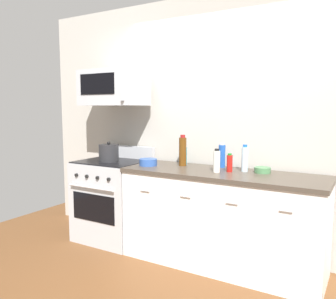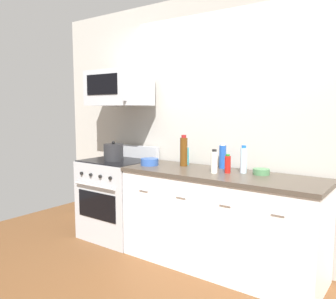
# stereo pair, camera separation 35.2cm
# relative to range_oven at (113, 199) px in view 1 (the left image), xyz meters

# --- Properties ---
(ground_plane) EXTENTS (6.03, 6.03, 0.00)m
(ground_plane) POSITION_rel_range_oven_xyz_m (1.34, -0.00, -0.47)
(ground_plane) COLOR brown
(back_wall) EXTENTS (5.02, 0.10, 2.70)m
(back_wall) POSITION_rel_range_oven_xyz_m (1.34, 0.41, 0.88)
(back_wall) COLOR #B7B2A8
(back_wall) RESTS_ON ground_plane
(counter_unit) EXTENTS (1.93, 0.66, 0.92)m
(counter_unit) POSITION_rel_range_oven_xyz_m (1.34, -0.00, -0.01)
(counter_unit) COLOR white
(counter_unit) RESTS_ON ground_plane
(range_oven) EXTENTS (0.76, 0.69, 1.07)m
(range_oven) POSITION_rel_range_oven_xyz_m (0.00, 0.00, 0.00)
(range_oven) COLOR #B7BABF
(range_oven) RESTS_ON ground_plane
(microwave) EXTENTS (0.74, 0.44, 0.40)m
(microwave) POSITION_rel_range_oven_xyz_m (0.00, 0.04, 1.28)
(microwave) COLOR #B7BABF
(bottle_soda_blue) EXTENTS (0.07, 0.07, 0.25)m
(bottle_soda_blue) POSITION_rel_range_oven_xyz_m (1.25, 0.23, 0.57)
(bottle_soda_blue) COLOR #1E4CA5
(bottle_soda_blue) RESTS_ON countertop_slab
(bottle_dish_soap) EXTENTS (0.06, 0.06, 0.20)m
(bottle_dish_soap) POSITION_rel_range_oven_xyz_m (0.82, 0.21, 0.55)
(bottle_dish_soap) COLOR teal
(bottle_dish_soap) RESTS_ON countertop_slab
(bottle_hot_sauce_red) EXTENTS (0.06, 0.06, 0.18)m
(bottle_hot_sauce_red) POSITION_rel_range_oven_xyz_m (1.40, 0.03, 0.53)
(bottle_hot_sauce_red) COLOR #B21914
(bottle_hot_sauce_red) RESTS_ON countertop_slab
(bottle_wine_amber) EXTENTS (0.08, 0.08, 0.32)m
(bottle_wine_amber) POSITION_rel_range_oven_xyz_m (0.85, 0.12, 0.61)
(bottle_wine_amber) COLOR #59330F
(bottle_wine_amber) RESTS_ON countertop_slab
(bottle_water_clear) EXTENTS (0.06, 0.06, 0.26)m
(bottle_water_clear) POSITION_rel_range_oven_xyz_m (1.52, 0.12, 0.57)
(bottle_water_clear) COLOR silver
(bottle_water_clear) RESTS_ON countertop_slab
(bottle_vinegar_white) EXTENTS (0.06, 0.06, 0.22)m
(bottle_vinegar_white) POSITION_rel_range_oven_xyz_m (1.30, -0.05, 0.56)
(bottle_vinegar_white) COLOR silver
(bottle_vinegar_white) RESTS_ON countertop_slab
(bowl_blue_mixing) EXTENTS (0.19, 0.19, 0.07)m
(bowl_blue_mixing) POSITION_rel_range_oven_xyz_m (0.54, -0.05, 0.49)
(bowl_blue_mixing) COLOR #2D519E
(bowl_blue_mixing) RESTS_ON countertop_slab
(bowl_green_glaze) EXTENTS (0.15, 0.15, 0.05)m
(bowl_green_glaze) POSITION_rel_range_oven_xyz_m (1.69, 0.14, 0.48)
(bowl_green_glaze) COLOR #477A4C
(bowl_green_glaze) RESTS_ON countertop_slab
(stockpot) EXTENTS (0.22, 0.22, 0.23)m
(stockpot) POSITION_rel_range_oven_xyz_m (0.00, -0.05, 0.55)
(stockpot) COLOR #262628
(stockpot) RESTS_ON range_oven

